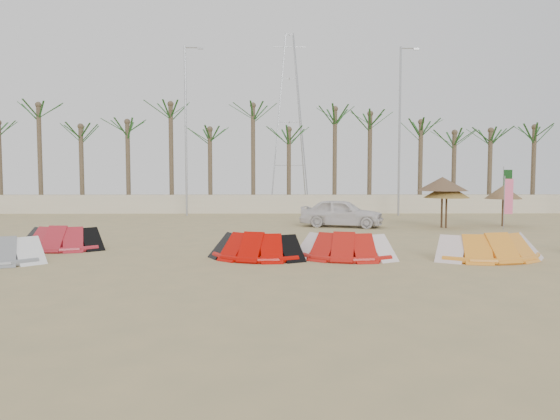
{
  "coord_description": "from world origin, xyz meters",
  "views": [
    {
      "loc": [
        -0.21,
        -12.86,
        2.55
      ],
      "look_at": [
        0.0,
        6.0,
        1.3
      ],
      "focal_mm": 32.0,
      "sensor_mm": 36.0,
      "label": 1
    }
  ],
  "objects_px": {
    "parasol_mid": "(447,191)",
    "kite_red_right": "(343,245)",
    "kite_orange": "(487,245)",
    "car": "(342,213)",
    "kite_red_left": "(63,237)",
    "parasol_right": "(503,192)",
    "parasol_left": "(442,184)",
    "kite_red_mid": "(256,245)"
  },
  "relations": [
    {
      "from": "parasol_mid",
      "to": "kite_red_right",
      "type": "bearing_deg",
      "value": -125.1
    },
    {
      "from": "kite_orange",
      "to": "car",
      "type": "xyz_separation_m",
      "value": [
        -3.21,
        9.99,
        0.3
      ]
    },
    {
      "from": "kite_red_left",
      "to": "car",
      "type": "xyz_separation_m",
      "value": [
        10.92,
        7.83,
        0.3
      ]
    },
    {
      "from": "parasol_right",
      "to": "car",
      "type": "height_order",
      "value": "parasol_right"
    },
    {
      "from": "kite_red_left",
      "to": "kite_red_right",
      "type": "xyz_separation_m",
      "value": [
        9.64,
        -2.02,
        0.0
      ]
    },
    {
      "from": "parasol_mid",
      "to": "parasol_left",
      "type": "bearing_deg",
      "value": 116.71
    },
    {
      "from": "kite_orange",
      "to": "parasol_mid",
      "type": "height_order",
      "value": "parasol_mid"
    },
    {
      "from": "kite_red_mid",
      "to": "car",
      "type": "height_order",
      "value": "car"
    },
    {
      "from": "parasol_right",
      "to": "car",
      "type": "distance_m",
      "value": 8.47
    },
    {
      "from": "parasol_mid",
      "to": "parasol_right",
      "type": "xyz_separation_m",
      "value": [
        3.28,
        0.96,
        -0.09
      ]
    },
    {
      "from": "kite_orange",
      "to": "kite_red_left",
      "type": "bearing_deg",
      "value": 171.32
    },
    {
      "from": "parasol_right",
      "to": "kite_orange",
      "type": "bearing_deg",
      "value": -116.96
    },
    {
      "from": "parasol_left",
      "to": "kite_orange",
      "type": "bearing_deg",
      "value": -100.59
    },
    {
      "from": "kite_orange",
      "to": "parasol_left",
      "type": "xyz_separation_m",
      "value": [
        1.78,
        9.51,
        1.78
      ]
    },
    {
      "from": "kite_red_right",
      "to": "car",
      "type": "relative_size",
      "value": 0.78
    },
    {
      "from": "kite_red_mid",
      "to": "kite_red_right",
      "type": "relative_size",
      "value": 1.0
    },
    {
      "from": "parasol_left",
      "to": "car",
      "type": "height_order",
      "value": "parasol_left"
    },
    {
      "from": "kite_red_left",
      "to": "kite_red_right",
      "type": "height_order",
      "value": "same"
    },
    {
      "from": "kite_red_left",
      "to": "kite_red_right",
      "type": "bearing_deg",
      "value": -11.84
    },
    {
      "from": "parasol_right",
      "to": "car",
      "type": "bearing_deg",
      "value": -178.53
    },
    {
      "from": "parasol_right",
      "to": "car",
      "type": "relative_size",
      "value": 0.51
    },
    {
      "from": "parasol_mid",
      "to": "kite_orange",
      "type": "bearing_deg",
      "value": -101.68
    },
    {
      "from": "kite_red_left",
      "to": "kite_orange",
      "type": "height_order",
      "value": "same"
    },
    {
      "from": "kite_red_left",
      "to": "kite_red_mid",
      "type": "xyz_separation_m",
      "value": [
        6.88,
        -2.01,
        0.0
      ]
    },
    {
      "from": "parasol_mid",
      "to": "parasol_right",
      "type": "distance_m",
      "value": 3.42
    },
    {
      "from": "kite_red_mid",
      "to": "parasol_mid",
      "type": "distance_m",
      "value": 12.99
    },
    {
      "from": "parasol_left",
      "to": "kite_red_right",
      "type": "bearing_deg",
      "value": -123.77
    },
    {
      "from": "kite_orange",
      "to": "parasol_left",
      "type": "distance_m",
      "value": 9.84
    },
    {
      "from": "kite_red_left",
      "to": "parasol_left",
      "type": "bearing_deg",
      "value": 24.8
    },
    {
      "from": "kite_red_right",
      "to": "car",
      "type": "distance_m",
      "value": 9.94
    },
    {
      "from": "kite_orange",
      "to": "parasol_left",
      "type": "relative_size",
      "value": 1.45
    },
    {
      "from": "parasol_left",
      "to": "car",
      "type": "distance_m",
      "value": 5.23
    },
    {
      "from": "kite_red_right",
      "to": "parasol_mid",
      "type": "distance_m",
      "value": 11.23
    },
    {
      "from": "parasol_mid",
      "to": "car",
      "type": "relative_size",
      "value": 0.53
    },
    {
      "from": "parasol_mid",
      "to": "kite_red_mid",
      "type": "bearing_deg",
      "value": -135.19
    },
    {
      "from": "kite_red_mid",
      "to": "kite_orange",
      "type": "distance_m",
      "value": 7.25
    },
    {
      "from": "kite_red_right",
      "to": "car",
      "type": "xyz_separation_m",
      "value": [
        1.28,
        9.85,
        0.3
      ]
    },
    {
      "from": "kite_red_mid",
      "to": "parasol_left",
      "type": "distance_m",
      "value": 13.13
    },
    {
      "from": "kite_red_left",
      "to": "parasol_right",
      "type": "height_order",
      "value": "parasol_right"
    },
    {
      "from": "kite_red_left",
      "to": "parasol_left",
      "type": "height_order",
      "value": "parasol_left"
    },
    {
      "from": "parasol_right",
      "to": "kite_red_right",
      "type": "bearing_deg",
      "value": -133.88
    },
    {
      "from": "parasol_left",
      "to": "parasol_mid",
      "type": "xyz_separation_m",
      "value": [
        0.13,
        -0.27,
        -0.34
      ]
    }
  ]
}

